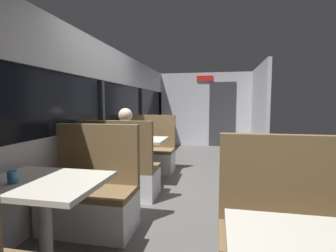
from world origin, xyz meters
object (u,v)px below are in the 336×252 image
object	(u,v)px
dining_table_near_window	(44,193)
coffee_cup_primary	(13,177)
dining_table_mid_window	(139,144)
bench_mid_window_facing_end	(124,174)
bench_front_aisle_facing_entry	(290,251)
bench_near_window_facing_entry	(91,198)
bench_mid_window_facing_entry	(150,154)
seated_passenger	(125,158)

from	to	relation	value
dining_table_near_window	coffee_cup_primary	distance (m)	0.25
dining_table_mid_window	coffee_cup_primary	size ratio (longest dim) A/B	10.00
bench_mid_window_facing_end	bench_front_aisle_facing_entry	distance (m)	2.35
bench_near_window_facing_entry	dining_table_mid_window	xyz separation A→B (m)	(0.00, 1.62, 0.31)
coffee_cup_primary	bench_front_aisle_facing_entry	bearing A→B (deg)	5.90
dining_table_near_window	bench_mid_window_facing_entry	bearing A→B (deg)	90.00
bench_mid_window_facing_end	bench_front_aisle_facing_entry	world-z (taller)	same
dining_table_near_window	dining_table_mid_window	world-z (taller)	same
bench_mid_window_facing_end	bench_mid_window_facing_entry	bearing A→B (deg)	90.00
dining_table_mid_window	bench_mid_window_facing_end	xyz separation A→B (m)	(0.00, -0.70, -0.31)
dining_table_near_window	seated_passenger	world-z (taller)	seated_passenger
coffee_cup_primary	bench_near_window_facing_entry	bearing A→B (deg)	78.01
bench_near_window_facing_entry	bench_mid_window_facing_entry	xyz separation A→B (m)	(0.00, 2.32, 0.00)
dining_table_mid_window	seated_passenger	bearing A→B (deg)	-90.00
dining_table_mid_window	coffee_cup_primary	distance (m)	2.44
bench_near_window_facing_entry	bench_front_aisle_facing_entry	bearing A→B (deg)	-18.53
bench_mid_window_facing_entry	bench_front_aisle_facing_entry	bearing A→B (deg)	-58.52
bench_near_window_facing_entry	dining_table_mid_window	distance (m)	1.65
bench_near_window_facing_entry	seated_passenger	distance (m)	1.02
dining_table_near_window	bench_near_window_facing_entry	world-z (taller)	bench_near_window_facing_entry
dining_table_near_window	bench_front_aisle_facing_entry	xyz separation A→B (m)	(1.79, 0.10, -0.31)
bench_mid_window_facing_entry	bench_mid_window_facing_end	bearing A→B (deg)	-90.00
bench_front_aisle_facing_entry	seated_passenger	size ratio (longest dim) A/B	0.87
bench_near_window_facing_entry	bench_mid_window_facing_entry	size ratio (longest dim) A/B	1.00
seated_passenger	bench_front_aisle_facing_entry	bearing A→B (deg)	-41.73
bench_near_window_facing_entry	coffee_cup_primary	bearing A→B (deg)	-101.99
dining_table_near_window	bench_near_window_facing_entry	distance (m)	0.77
seated_passenger	dining_table_mid_window	bearing A→B (deg)	90.00
dining_table_near_window	seated_passenger	distance (m)	1.70
bench_mid_window_facing_end	bench_front_aisle_facing_entry	xyz separation A→B (m)	(1.79, -1.52, 0.00)
bench_near_window_facing_entry	seated_passenger	size ratio (longest dim) A/B	0.87
bench_mid_window_facing_entry	coffee_cup_primary	distance (m)	3.16
bench_mid_window_facing_entry	bench_front_aisle_facing_entry	size ratio (longest dim) A/B	1.00
bench_mid_window_facing_entry	coffee_cup_primary	world-z (taller)	bench_mid_window_facing_entry
dining_table_near_window	bench_mid_window_facing_entry	distance (m)	3.04
dining_table_near_window	seated_passenger	xyz separation A→B (m)	(0.00, 1.70, -0.10)
bench_mid_window_facing_entry	seated_passenger	world-z (taller)	seated_passenger
dining_table_mid_window	bench_mid_window_facing_entry	xyz separation A→B (m)	(0.00, 0.70, -0.31)
bench_mid_window_facing_end	seated_passenger	distance (m)	0.22
dining_table_near_window	dining_table_mid_window	size ratio (longest dim) A/B	1.00
seated_passenger	coffee_cup_primary	xyz separation A→B (m)	(-0.17, -1.80, 0.25)
bench_near_window_facing_entry	seated_passenger	xyz separation A→B (m)	(0.00, 1.00, 0.21)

